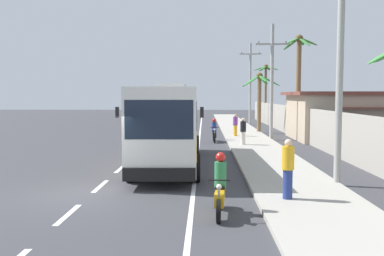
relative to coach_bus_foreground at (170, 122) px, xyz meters
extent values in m
plane|color=#3A3A3F|center=(-2.07, -6.13, -1.95)|extent=(160.00, 160.00, 0.00)
cube|color=#A8A399|center=(4.73, 3.87, -1.88)|extent=(3.20, 90.00, 0.14)
cube|color=white|center=(-2.07, -8.30, -1.95)|extent=(0.16, 2.00, 0.01)
cube|color=white|center=(-2.07, -4.73, -1.95)|extent=(0.16, 2.00, 0.01)
cube|color=white|center=(-2.07, -1.17, -1.95)|extent=(0.16, 2.00, 0.01)
cube|color=white|center=(-2.07, 2.40, -1.95)|extent=(0.16, 2.00, 0.01)
cube|color=white|center=(-2.07, 5.96, -1.95)|extent=(0.16, 2.00, 0.01)
cube|color=white|center=(-2.07, 9.53, -1.95)|extent=(0.16, 2.00, 0.01)
cube|color=white|center=(-2.07, 13.09, -1.95)|extent=(0.16, 2.00, 0.01)
cube|color=white|center=(-2.07, 16.66, -1.95)|extent=(0.16, 2.00, 0.01)
cube|color=white|center=(-2.07, 20.22, -1.95)|extent=(0.16, 2.00, 0.01)
cube|color=white|center=(-2.07, 23.79, -1.95)|extent=(0.16, 2.00, 0.01)
cube|color=white|center=(-2.07, 27.35, -1.95)|extent=(0.16, 2.00, 0.01)
cube|color=white|center=(-2.07, 30.92, -1.95)|extent=(0.16, 2.00, 0.01)
cube|color=white|center=(-2.07, 34.49, -1.95)|extent=(0.16, 2.00, 0.01)
cube|color=white|center=(-2.07, 38.05, -1.95)|extent=(0.16, 2.00, 0.01)
cube|color=white|center=(-2.07, 41.62, -1.95)|extent=(0.16, 2.00, 0.01)
cube|color=white|center=(1.23, 8.87, -1.95)|extent=(0.14, 70.00, 0.01)
cube|color=#9E998E|center=(8.53, 7.87, -0.79)|extent=(0.24, 60.00, 2.33)
cube|color=silver|center=(0.00, -0.03, -0.02)|extent=(2.65, 11.09, 3.09)
cube|color=#192333|center=(0.00, 0.17, 0.52)|extent=(2.67, 10.21, 0.99)
cube|color=#192333|center=(0.10, -5.51, 0.44)|extent=(2.26, 0.14, 1.30)
cube|color=orange|center=(0.00, -0.03, -0.71)|extent=(2.68, 10.87, 0.56)
cube|color=black|center=(0.10, -5.60, -1.36)|extent=(2.41, 0.20, 0.44)
cube|color=#B7B7B7|center=(-0.02, 1.35, 1.66)|extent=(1.39, 2.45, 0.28)
cube|color=black|center=(1.50, -5.27, 0.67)|extent=(0.12, 0.08, 0.36)
cube|color=black|center=(-1.32, -5.32, 0.67)|extent=(0.12, 0.08, 0.36)
cylinder|color=black|center=(1.27, -3.87, -1.43)|extent=(0.34, 1.05, 1.04)
cylinder|color=black|center=(-1.14, -3.91, -1.43)|extent=(0.34, 1.05, 1.04)
cylinder|color=black|center=(1.15, 3.31, -1.43)|extent=(0.34, 1.05, 1.04)
cylinder|color=black|center=(-1.26, 3.27, -1.43)|extent=(0.34, 1.05, 1.04)
cube|color=red|center=(-4.14, 34.21, -0.08)|extent=(2.90, 11.49, 2.97)
cube|color=#192333|center=(-4.13, 34.01, 0.44)|extent=(2.90, 10.57, 0.95)
cube|color=#192333|center=(-4.34, 39.87, 0.37)|extent=(2.31, 0.18, 1.25)
cube|color=orange|center=(-4.14, 34.21, -0.75)|extent=(2.93, 11.26, 0.54)
cube|color=black|center=(-4.34, 39.96, -1.36)|extent=(2.46, 0.25, 0.44)
cube|color=#B7B7B7|center=(-4.09, 32.78, 1.55)|extent=(1.47, 2.56, 0.28)
cube|color=black|center=(-5.76, 39.61, 0.59)|extent=(0.12, 0.08, 0.36)
cube|color=black|center=(-2.90, 39.71, 0.59)|extent=(0.12, 0.08, 0.36)
cylinder|color=black|center=(-5.50, 38.15, -1.43)|extent=(0.36, 1.05, 1.04)
cylinder|color=black|center=(-3.05, 38.24, -1.43)|extent=(0.36, 1.05, 1.04)
cylinder|color=black|center=(-5.24, 30.75, -1.43)|extent=(0.36, 1.05, 1.04)
cylinder|color=black|center=(-2.79, 30.83, -1.43)|extent=(0.36, 1.05, 1.04)
cylinder|color=black|center=(2.28, 8.94, -1.65)|extent=(0.11, 0.60, 0.60)
cylinder|color=black|center=(2.26, 10.30, -1.65)|extent=(0.13, 0.60, 0.60)
cube|color=black|center=(2.27, 9.57, -1.43)|extent=(0.26, 1.10, 0.36)
cube|color=black|center=(2.27, 9.87, -1.23)|extent=(0.25, 0.60, 0.12)
cylinder|color=gray|center=(2.28, 9.06, -1.35)|extent=(0.06, 0.32, 0.67)
cylinder|color=black|center=(2.28, 9.16, -0.91)|extent=(0.56, 0.05, 0.04)
sphere|color=#EAEACC|center=(2.28, 9.04, -1.05)|extent=(0.14, 0.14, 0.14)
cylinder|color=navy|center=(2.27, 9.82, -0.92)|extent=(0.32, 0.32, 0.62)
sphere|color=red|center=(2.27, 9.82, -0.48)|extent=(0.26, 0.26, 0.26)
cylinder|color=black|center=(1.94, -8.93, -1.65)|extent=(0.15, 0.61, 0.60)
cylinder|color=black|center=(2.06, -7.58, -1.65)|extent=(0.17, 0.61, 0.60)
cube|color=gold|center=(2.00, -8.30, -1.43)|extent=(0.33, 1.12, 0.36)
cube|color=black|center=(2.02, -8.00, -1.23)|extent=(0.29, 0.62, 0.12)
cylinder|color=gray|center=(1.95, -8.81, -1.35)|extent=(0.09, 0.32, 0.67)
cylinder|color=black|center=(1.96, -8.71, -0.91)|extent=(0.56, 0.09, 0.04)
sphere|color=#EAEACC|center=(1.95, -8.83, -1.05)|extent=(0.14, 0.14, 0.14)
cylinder|color=#2D7A47|center=(2.02, -8.05, -0.89)|extent=(0.32, 0.32, 0.69)
sphere|color=red|center=(2.02, -8.05, -0.42)|extent=(0.26, 0.26, 0.26)
cylinder|color=beige|center=(4.00, 6.95, -1.41)|extent=(0.28, 0.28, 0.80)
cylinder|color=black|center=(4.00, 6.95, -0.69)|extent=(0.36, 0.36, 0.63)
sphere|color=beige|center=(4.00, 6.95, -0.27)|extent=(0.24, 0.24, 0.24)
cylinder|color=gold|center=(3.93, 12.57, -1.41)|extent=(0.28, 0.28, 0.80)
cylinder|color=#75388E|center=(3.93, 12.57, -0.69)|extent=(0.36, 0.36, 0.63)
sphere|color=tan|center=(3.93, 12.57, -0.28)|extent=(0.22, 0.22, 0.22)
cylinder|color=navy|center=(4.05, -6.93, -1.38)|extent=(0.28, 0.28, 0.87)
cylinder|color=gold|center=(4.05, -6.93, -0.60)|extent=(0.36, 0.36, 0.69)
sphere|color=beige|center=(4.05, -6.93, -0.15)|extent=(0.22, 0.22, 0.22)
cylinder|color=#9E9E99|center=(6.27, -4.42, 2.56)|extent=(0.24, 0.24, 9.03)
cylinder|color=#9E9E99|center=(6.36, 10.96, 2.13)|extent=(0.24, 0.24, 8.18)
cube|color=#9E9E99|center=(6.36, 10.96, 4.83)|extent=(2.38, 0.12, 0.12)
cylinder|color=#4C4742|center=(5.41, 10.96, 4.95)|extent=(0.08, 0.08, 0.16)
cylinder|color=#4C4742|center=(7.31, 10.96, 4.95)|extent=(0.08, 0.08, 0.16)
cylinder|color=#9E9E99|center=(6.49, 26.34, 2.41)|extent=(0.24, 0.24, 8.73)
cube|color=#9E9E99|center=(6.49, 26.34, 5.62)|extent=(2.34, 0.12, 0.12)
cylinder|color=#4C4742|center=(5.55, 26.34, 5.74)|extent=(0.08, 0.08, 0.16)
cylinder|color=#4C4742|center=(7.42, 26.34, 5.74)|extent=(0.08, 0.08, 0.16)
cylinder|color=brown|center=(6.22, 16.63, 0.43)|extent=(0.34, 0.34, 4.76)
ellipsoid|color=#337F33|center=(7.10, 16.72, 2.47)|extent=(1.85, 0.54, 0.99)
ellipsoid|color=#337F33|center=(6.66, 17.44, 2.55)|extent=(1.23, 1.82, 0.84)
ellipsoid|color=#337F33|center=(5.55, 17.19, 2.44)|extent=(1.61, 1.42, 1.05)
ellipsoid|color=#337F33|center=(5.53, 16.07, 2.47)|extent=(1.64, 1.44, 0.98)
ellipsoid|color=#337F33|center=(6.39, 15.70, 2.62)|extent=(0.70, 1.96, 0.70)
sphere|color=brown|center=(6.22, 16.63, 2.86)|extent=(0.56, 0.56, 0.56)
cylinder|color=brown|center=(8.53, 29.07, 1.22)|extent=(0.26, 0.26, 6.35)
ellipsoid|color=#337F33|center=(9.22, 29.05, 4.29)|extent=(1.44, 0.41, 0.53)
ellipsoid|color=#337F33|center=(8.88, 29.68, 4.30)|extent=(1.04, 1.42, 0.51)
ellipsoid|color=#337F33|center=(8.25, 29.70, 4.26)|extent=(0.90, 1.44, 0.59)
ellipsoid|color=#337F33|center=(7.84, 29.16, 4.26)|extent=(1.45, 0.52, 0.58)
ellipsoid|color=#337F33|center=(8.17, 28.48, 4.28)|extent=(1.04, 1.40, 0.56)
ellipsoid|color=#337F33|center=(8.96, 28.54, 4.27)|extent=(1.17, 1.33, 0.56)
sphere|color=brown|center=(8.53, 29.07, 4.45)|extent=(0.56, 0.56, 0.56)
cylinder|color=brown|center=(8.40, 11.74, 1.65)|extent=(0.35, 0.35, 7.22)
ellipsoid|color=#3D893D|center=(9.10, 11.88, 5.10)|extent=(1.50, 0.64, 0.63)
ellipsoid|color=#3D893D|center=(8.69, 12.41, 5.17)|extent=(0.92, 1.51, 0.49)
ellipsoid|color=#3D893D|center=(7.92, 12.18, 4.98)|extent=(1.24, 1.19, 0.88)
ellipsoid|color=#3D893D|center=(7.80, 11.38, 5.09)|extent=(1.43, 1.06, 0.66)
ellipsoid|color=#3D893D|center=(8.64, 11.12, 5.00)|extent=(0.84, 1.42, 0.83)
sphere|color=brown|center=(8.40, 11.74, 5.31)|extent=(0.56, 0.56, 0.56)
camera|label=1|loc=(1.58, -19.37, 1.24)|focal=39.77mm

